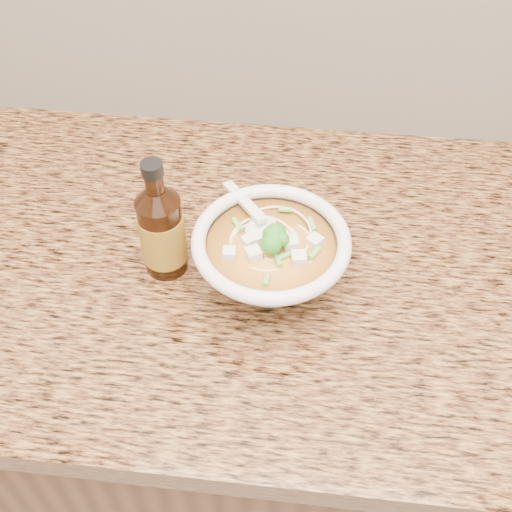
# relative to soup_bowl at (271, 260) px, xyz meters

# --- Properties ---
(cabinet) EXTENTS (4.00, 0.65, 0.86)m
(cabinet) POSITION_rel_soup_bowl_xyz_m (0.07, 0.05, -0.52)
(cabinet) COLOR #372010
(cabinet) RESTS_ON ground
(counter_slab) EXTENTS (4.00, 0.68, 0.04)m
(counter_slab) POSITION_rel_soup_bowl_xyz_m (0.07, 0.05, -0.07)
(counter_slab) COLOR olive
(counter_slab) RESTS_ON cabinet
(soup_bowl) EXTENTS (0.21, 0.22, 0.12)m
(soup_bowl) POSITION_rel_soup_bowl_xyz_m (0.00, 0.00, 0.00)
(soup_bowl) COLOR silver
(soup_bowl) RESTS_ON counter_slab
(hot_sauce_bottle) EXTENTS (0.07, 0.07, 0.19)m
(hot_sauce_bottle) POSITION_rel_soup_bowl_xyz_m (-0.15, 0.02, 0.02)
(hot_sauce_bottle) COLOR #361707
(hot_sauce_bottle) RESTS_ON counter_slab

